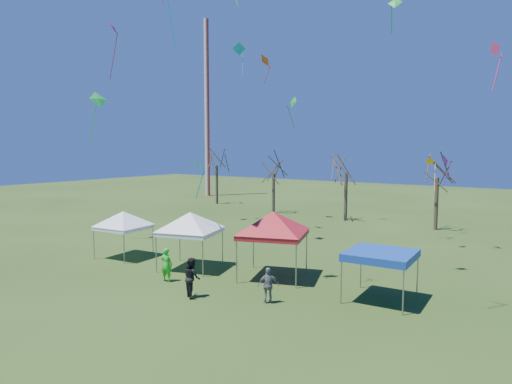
{
  "coord_description": "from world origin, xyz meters",
  "views": [
    {
      "loc": [
        15.2,
        -16.41,
        7.06
      ],
      "look_at": [
        1.85,
        3.0,
        4.73
      ],
      "focal_mm": 32.0,
      "sensor_mm": 36.0,
      "label": 1
    }
  ],
  "objects_px": {
    "tree_3": "(438,159)",
    "person_green": "(167,265)",
    "tent_white_mid": "(190,216)",
    "person_dark": "(192,277)",
    "tree_1": "(274,159)",
    "person_grey": "(268,285)",
    "tent_red": "(273,216)",
    "tent_blue": "(381,255)",
    "radio_mast": "(207,109)",
    "tree_2": "(347,155)",
    "tree_0": "(217,152)",
    "tent_white_west": "(123,214)"
  },
  "relations": [
    {
      "from": "tree_1",
      "to": "person_green",
      "type": "relative_size",
      "value": 4.22
    },
    {
      "from": "tent_blue",
      "to": "person_grey",
      "type": "xyz_separation_m",
      "value": [
        -4.05,
        -3.21,
        -1.3
      ]
    },
    {
      "from": "person_green",
      "to": "person_grey",
      "type": "bearing_deg",
      "value": 169.24
    },
    {
      "from": "tent_red",
      "to": "tree_3",
      "type": "bearing_deg",
      "value": 79.28
    },
    {
      "from": "tree_0",
      "to": "tent_red",
      "type": "xyz_separation_m",
      "value": [
        23.1,
        -23.33,
        -3.11
      ]
    },
    {
      "from": "person_dark",
      "to": "person_grey",
      "type": "bearing_deg",
      "value": -128.77
    },
    {
      "from": "tent_red",
      "to": "tent_blue",
      "type": "height_order",
      "value": "tent_red"
    },
    {
      "from": "tree_2",
      "to": "tent_white_west",
      "type": "relative_size",
      "value": 2.11
    },
    {
      "from": "person_grey",
      "to": "tree_2",
      "type": "bearing_deg",
      "value": -113.95
    },
    {
      "from": "tree_0",
      "to": "person_green",
      "type": "xyz_separation_m",
      "value": [
        18.88,
        -27.13,
        -5.59
      ]
    },
    {
      "from": "tent_white_mid",
      "to": "tree_1",
      "type": "bearing_deg",
      "value": 110.32
    },
    {
      "from": "tree_3",
      "to": "person_green",
      "type": "bearing_deg",
      "value": -108.59
    },
    {
      "from": "tree_0",
      "to": "tent_blue",
      "type": "relative_size",
      "value": 2.73
    },
    {
      "from": "tent_red",
      "to": "tent_white_mid",
      "type": "bearing_deg",
      "value": -166.88
    },
    {
      "from": "radio_mast",
      "to": "person_green",
      "type": "xyz_separation_m",
      "value": [
        26.03,
        -33.75,
        -11.61
      ]
    },
    {
      "from": "tree_0",
      "to": "person_dark",
      "type": "height_order",
      "value": "tree_0"
    },
    {
      "from": "person_grey",
      "to": "tree_3",
      "type": "bearing_deg",
      "value": -133.74
    },
    {
      "from": "radio_mast",
      "to": "tree_1",
      "type": "distance_m",
      "value": 20.72
    },
    {
      "from": "tent_white_mid",
      "to": "tent_red",
      "type": "bearing_deg",
      "value": 13.12
    },
    {
      "from": "tree_1",
      "to": "tent_blue",
      "type": "distance_m",
      "value": 28.59
    },
    {
      "from": "tree_0",
      "to": "person_grey",
      "type": "relative_size",
      "value": 5.14
    },
    {
      "from": "tree_2",
      "to": "tent_white_west",
      "type": "xyz_separation_m",
      "value": [
        -5.72,
        -21.9,
        -3.52
      ]
    },
    {
      "from": "tent_blue",
      "to": "person_dark",
      "type": "height_order",
      "value": "tent_blue"
    },
    {
      "from": "tree_1",
      "to": "radio_mast",
      "type": "bearing_deg",
      "value": 151.52
    },
    {
      "from": "person_green",
      "to": "tent_white_west",
      "type": "bearing_deg",
      "value": -32.8
    },
    {
      "from": "tree_2",
      "to": "tent_red",
      "type": "bearing_deg",
      "value": -77.21
    },
    {
      "from": "tree_2",
      "to": "person_dark",
      "type": "height_order",
      "value": "tree_2"
    },
    {
      "from": "tree_1",
      "to": "tree_3",
      "type": "xyz_separation_m",
      "value": [
        16.8,
        -0.6,
        0.29
      ]
    },
    {
      "from": "tent_white_west",
      "to": "tent_white_mid",
      "type": "relative_size",
      "value": 0.93
    },
    {
      "from": "radio_mast",
      "to": "tent_white_west",
      "type": "height_order",
      "value": "radio_mast"
    },
    {
      "from": "tent_white_mid",
      "to": "person_dark",
      "type": "distance_m",
      "value": 5.59
    },
    {
      "from": "radio_mast",
      "to": "tree_3",
      "type": "xyz_separation_m",
      "value": [
        34.03,
        -9.96,
        -6.42
      ]
    },
    {
      "from": "tree_0",
      "to": "person_green",
      "type": "relative_size",
      "value": 4.72
    },
    {
      "from": "tree_1",
      "to": "tree_3",
      "type": "height_order",
      "value": "tree_3"
    },
    {
      "from": "tree_0",
      "to": "tent_white_mid",
      "type": "xyz_separation_m",
      "value": [
        18.14,
        -24.49,
        -3.4
      ]
    },
    {
      "from": "tent_white_mid",
      "to": "person_dark",
      "type": "xyz_separation_m",
      "value": [
        3.55,
        -3.75,
        -2.14
      ]
    },
    {
      "from": "tree_1",
      "to": "tree_3",
      "type": "bearing_deg",
      "value": -2.06
    },
    {
      "from": "person_grey",
      "to": "person_green",
      "type": "xyz_separation_m",
      "value": [
        -6.24,
        -0.22,
        0.07
      ]
    },
    {
      "from": "person_dark",
      "to": "tree_2",
      "type": "bearing_deg",
      "value": -52.72
    },
    {
      "from": "tree_3",
      "to": "person_green",
      "type": "xyz_separation_m",
      "value": [
        -8.0,
        -23.79,
        -5.18
      ]
    },
    {
      "from": "radio_mast",
      "to": "person_green",
      "type": "height_order",
      "value": "radio_mast"
    },
    {
      "from": "person_dark",
      "to": "person_green",
      "type": "bearing_deg",
      "value": 8.5
    },
    {
      "from": "tree_0",
      "to": "tree_2",
      "type": "relative_size",
      "value": 1.03
    },
    {
      "from": "tent_white_mid",
      "to": "person_grey",
      "type": "relative_size",
      "value": 2.53
    },
    {
      "from": "radio_mast",
      "to": "tree_2",
      "type": "xyz_separation_m",
      "value": [
        25.63,
        -9.62,
        -6.21
      ]
    },
    {
      "from": "person_green",
      "to": "tent_blue",
      "type": "bearing_deg",
      "value": -174.35
    },
    {
      "from": "tent_white_west",
      "to": "tent_blue",
      "type": "height_order",
      "value": "tent_white_west"
    },
    {
      "from": "tent_red",
      "to": "tree_0",
      "type": "bearing_deg",
      "value": 134.7
    },
    {
      "from": "tent_red",
      "to": "person_dark",
      "type": "distance_m",
      "value": 5.65
    },
    {
      "from": "tent_blue",
      "to": "person_dark",
      "type": "distance_m",
      "value": 8.83
    }
  ]
}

